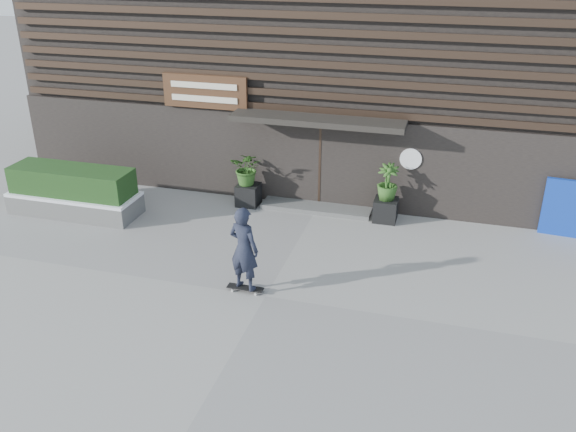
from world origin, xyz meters
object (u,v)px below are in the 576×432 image
(planter_pot_left, at_px, (248,195))
(raised_bed, at_px, (76,204))
(skateboarder, at_px, (244,249))
(planter_pot_right, at_px, (385,210))

(planter_pot_left, relative_size, raised_bed, 0.17)
(planter_pot_left, xyz_separation_m, raised_bed, (-4.31, -1.77, -0.05))
(planter_pot_left, height_order, skateboarder, skateboarder)
(raised_bed, bearing_deg, planter_pot_right, 12.34)
(skateboarder, bearing_deg, planter_pot_left, 108.29)
(planter_pot_left, bearing_deg, raised_bed, -157.63)
(raised_bed, height_order, skateboarder, skateboarder)
(planter_pot_left, distance_m, planter_pot_right, 3.80)
(planter_pot_left, relative_size, skateboarder, 0.31)
(raised_bed, relative_size, skateboarder, 1.81)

